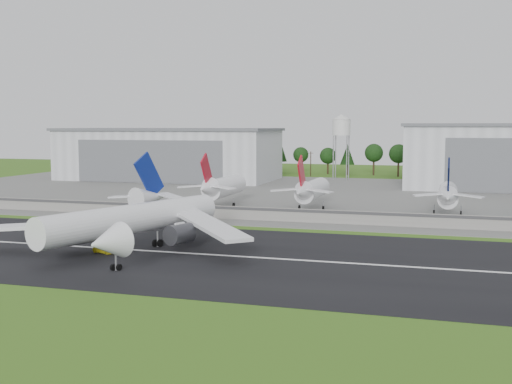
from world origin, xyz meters
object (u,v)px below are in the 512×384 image
(ground_vehicle, at_px, (105,249))
(parked_jet_red_b, at_px, (310,190))
(main_airliner, at_px, (132,226))
(parked_jet_navy, at_px, (448,195))
(parked_jet_red_a, at_px, (221,187))

(ground_vehicle, xyz_separation_m, parked_jet_red_b, (24.86, 70.84, 5.26))
(main_airliner, distance_m, parked_jet_navy, 89.03)
(main_airliner, distance_m, ground_vehicle, 6.72)
(main_airliner, distance_m, parked_jet_red_b, 70.24)
(parked_jet_navy, bearing_deg, ground_vehicle, -131.36)
(ground_vehicle, bearing_deg, parked_jet_red_a, 18.77)
(parked_jet_red_a, bearing_deg, ground_vehicle, -88.24)
(parked_jet_red_b, height_order, parked_jet_navy, parked_jet_red_b)
(parked_jet_red_a, distance_m, parked_jet_red_b, 27.04)
(main_airliner, bearing_deg, parked_jet_red_b, -88.81)
(ground_vehicle, bearing_deg, main_airliner, -26.35)
(main_airliner, height_order, parked_jet_red_a, main_airliner)
(main_airliner, bearing_deg, ground_vehicle, 65.40)
(ground_vehicle, height_order, parked_jet_red_b, parked_jet_red_b)
(ground_vehicle, relative_size, parked_jet_red_b, 0.16)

